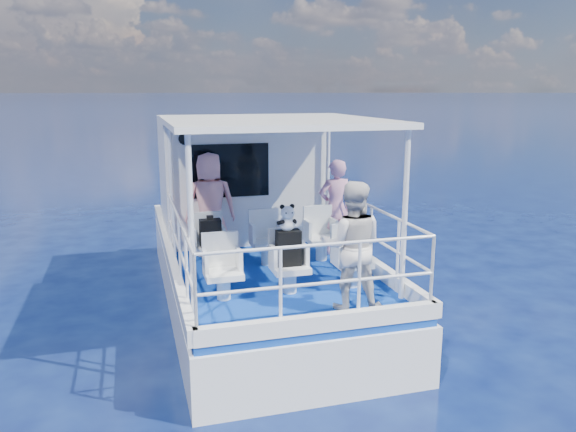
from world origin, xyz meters
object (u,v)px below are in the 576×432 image
object	(u,v)px
backpack_center	(288,248)
passenger_port_fwd	(210,204)
panda	(287,218)
passenger_stbd_aft	(352,246)

from	to	relation	value
backpack_center	passenger_port_fwd	bearing A→B (deg)	109.59
passenger_port_fwd	panda	bearing A→B (deg)	113.30
passenger_port_fwd	backpack_center	distance (m)	2.22
passenger_port_fwd	backpack_center	bearing A→B (deg)	113.77
passenger_stbd_aft	passenger_port_fwd	bearing A→B (deg)	-44.32
passenger_port_fwd	panda	size ratio (longest dim) A/B	4.84
passenger_port_fwd	backpack_center	size ratio (longest dim) A/B	3.54
passenger_stbd_aft	backpack_center	size ratio (longest dim) A/B	3.36
backpack_center	panda	distance (m)	0.42
passenger_stbd_aft	panda	world-z (taller)	passenger_stbd_aft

